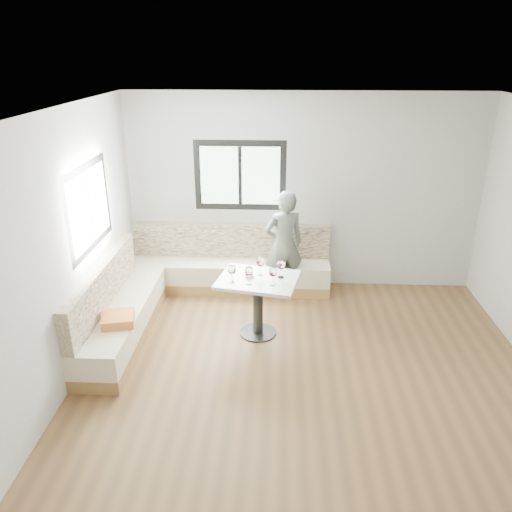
{
  "coord_description": "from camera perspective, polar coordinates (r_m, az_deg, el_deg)",
  "views": [
    {
      "loc": [
        -0.34,
        -4.41,
        3.32
      ],
      "look_at": [
        -0.61,
        1.09,
        1.01
      ],
      "focal_mm": 35.0,
      "sensor_mm": 36.0,
      "label": 1
    }
  ],
  "objects": [
    {
      "name": "wine_glass_d",
      "position": [
        6.02,
        0.51,
        -0.74
      ],
      "size": [
        0.1,
        0.1,
        0.23
      ],
      "color": "white",
      "rests_on": "table"
    },
    {
      "name": "banquette",
      "position": [
        6.85,
        -8.01,
        -3.36
      ],
      "size": [
        2.9,
        2.8,
        0.95
      ],
      "color": "olive",
      "rests_on": "ground"
    },
    {
      "name": "wine_glass_b",
      "position": [
        5.78,
        -0.81,
        -1.79
      ],
      "size": [
        0.1,
        0.1,
        0.23
      ],
      "color": "white",
      "rests_on": "table"
    },
    {
      "name": "room",
      "position": [
        4.89,
        5.62,
        -0.36
      ],
      "size": [
        5.01,
        5.01,
        2.81
      ],
      "color": "brown",
      "rests_on": "ground"
    },
    {
      "name": "wine_glass_e",
      "position": [
        5.95,
        2.87,
        -1.08
      ],
      "size": [
        0.1,
        0.1,
        0.23
      ],
      "color": "white",
      "rests_on": "table"
    },
    {
      "name": "wine_glass_c",
      "position": [
        5.76,
        1.95,
        -1.88
      ],
      "size": [
        0.1,
        0.1,
        0.23
      ],
      "color": "white",
      "rests_on": "table"
    },
    {
      "name": "person",
      "position": [
        6.98,
        3.19,
        1.31
      ],
      "size": [
        0.66,
        0.54,
        1.55
      ],
      "primitive_type": "imported",
      "rotation": [
        0.0,
        0.0,
        3.49
      ],
      "color": "#5B635C",
      "rests_on": "ground"
    },
    {
      "name": "olive_ramekin",
      "position": [
        6.02,
        -0.79,
        -2.18
      ],
      "size": [
        0.1,
        0.1,
        0.04
      ],
      "color": "white",
      "rests_on": "table"
    },
    {
      "name": "table",
      "position": [
        6.07,
        0.23,
        -4.2
      ],
      "size": [
        1.05,
        0.89,
        0.76
      ],
      "rotation": [
        0.0,
        0.0,
        -0.2
      ],
      "color": "black",
      "rests_on": "ground"
    },
    {
      "name": "wine_glass_a",
      "position": [
        5.83,
        -2.77,
        -1.61
      ],
      "size": [
        0.1,
        0.1,
        0.23
      ],
      "color": "white",
      "rests_on": "table"
    }
  ]
}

